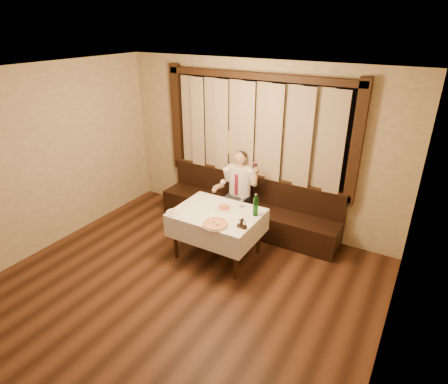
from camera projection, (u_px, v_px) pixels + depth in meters
The scene contains 10 objects.
room at pixel (186, 183), 4.64m from camera, with size 5.01×6.01×2.81m.
banquette at pixel (248, 211), 6.51m from camera, with size 3.20×0.61×0.94m.
dining_table at pixel (217, 218), 5.57m from camera, with size 1.27×0.97×0.76m.
pizza at pixel (215, 224), 5.16m from camera, with size 0.37×0.37×0.04m.
pasta_red at pixel (224, 206), 5.60m from camera, with size 0.28×0.28×0.10m.
pasta_cream at pixel (174, 211), 5.49m from camera, with size 0.24×0.24×0.08m.
green_bottle at pixel (256, 206), 5.37m from camera, with size 0.07×0.07×0.34m.
table_wine_glass at pixel (242, 199), 5.61m from camera, with size 0.07×0.07×0.18m.
cruet_caddy at pixel (242, 224), 5.09m from camera, with size 0.13×0.08×0.14m.
seated_man at pixel (238, 185), 6.31m from camera, with size 0.74×0.55×1.37m.
Camera 1 is at (2.56, -2.47, 3.34)m, focal length 30.00 mm.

